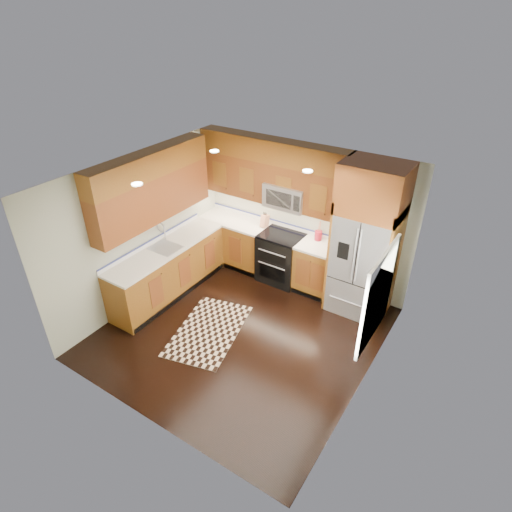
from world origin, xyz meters
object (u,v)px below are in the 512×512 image
Objects in this scene: refrigerator at (366,242)px; rug at (209,330)px; utensil_crock at (318,234)px; knife_block at (265,221)px; range at (281,258)px.

rug is (-1.77, -1.88, -1.30)m from refrigerator.
refrigerator reaches higher than utensil_crock.
refrigerator is 2.01m from knife_block.
knife_block reaches higher than range.
rug is 2.52m from utensil_crock.
knife_block is at bearing 82.58° from rug.
utensil_crock is (0.62, 0.21, 0.60)m from range.
rug is 2.32m from knife_block.
knife_block is (-1.99, 0.17, -0.24)m from refrigerator.
range is 3.23× the size of knife_block.
refrigerator is at bearing -4.83° from knife_block.
rug is 5.37× the size of knife_block.
refrigerator is at bearing 33.17° from rug.
refrigerator is (1.55, -0.04, 0.83)m from range.
knife_block is at bearing 175.17° from refrigerator.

